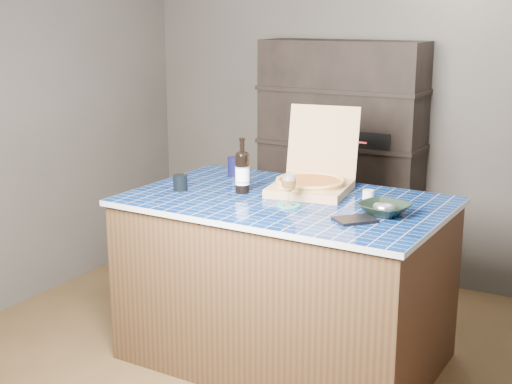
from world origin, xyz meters
The scene contains 14 objects.
room centered at (0.00, 0.00, 1.25)m, with size 3.50×3.50×3.50m.
shelving_unit centered at (0.00, 1.53, 0.90)m, with size 1.20×0.41×1.80m.
kitchen_island centered at (0.25, 0.15, 0.49)m, with size 1.80×1.16×0.97m.
pizza_box centered at (0.31, 0.37, 1.04)m, with size 0.51×0.59×0.47m.
mead_bottle centered at (-0.03, 0.15, 1.10)m, with size 0.09×0.09×0.32m.
teal_trivet centered at (0.33, 0.02, 0.98)m, with size 0.13×0.13×0.01m, color teal.
wine_glass centered at (0.33, 0.02, 1.10)m, with size 0.08×0.08×0.18m.
tumbler centered at (-0.38, 0.01, 1.02)m, with size 0.08×0.08×0.09m, color black.
dvd_case centered at (0.76, -0.08, 0.98)m, with size 0.14×0.20×0.02m, color black.
bowl centered at (0.85, 0.10, 1.00)m, with size 0.25×0.25×0.06m, color black.
foil_contents centered at (0.85, 0.10, 1.01)m, with size 0.12×0.10×0.06m, color #AEACB8.
white_jar centered at (0.66, 0.36, 1.00)m, with size 0.06×0.06×0.06m, color silver.
navy_cup centered at (-0.30, 0.49, 1.04)m, with size 0.08×0.08×0.13m, color black.
green_trivet centered at (0.04, 0.61, 0.98)m, with size 0.16×0.16×0.01m, color #72A723.
Camera 1 is at (2.02, -3.32, 2.00)m, focal length 50.00 mm.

